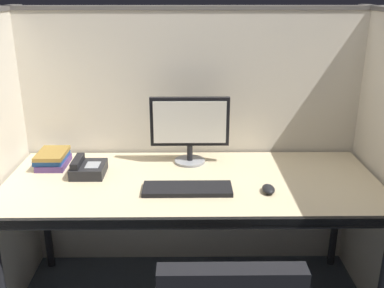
# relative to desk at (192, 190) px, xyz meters

# --- Properties ---
(cubicle_partition_rear) EXTENTS (2.21, 0.06, 1.57)m
(cubicle_partition_rear) POSITION_rel_desk_xyz_m (0.00, 0.46, 0.10)
(cubicle_partition_rear) COLOR beige
(cubicle_partition_rear) RESTS_ON ground
(desk) EXTENTS (1.90, 0.80, 0.74)m
(desk) POSITION_rel_desk_xyz_m (0.00, 0.00, 0.00)
(desk) COLOR beige
(desk) RESTS_ON ground
(monitor_center) EXTENTS (0.43, 0.17, 0.37)m
(monitor_center) POSITION_rel_desk_xyz_m (-0.01, 0.26, 0.27)
(monitor_center) COLOR gray
(monitor_center) RESTS_ON desk
(keyboard_main) EXTENTS (0.43, 0.15, 0.02)m
(keyboard_main) POSITION_rel_desk_xyz_m (-0.02, -0.11, 0.06)
(keyboard_main) COLOR black
(keyboard_main) RESTS_ON desk
(computer_mouse) EXTENTS (0.06, 0.10, 0.04)m
(computer_mouse) POSITION_rel_desk_xyz_m (0.36, -0.13, 0.07)
(computer_mouse) COLOR black
(computer_mouse) RESTS_ON desk
(book_stack) EXTENTS (0.16, 0.22, 0.08)m
(book_stack) POSITION_rel_desk_xyz_m (-0.76, 0.22, 0.09)
(book_stack) COLOR #4C3366
(book_stack) RESTS_ON desk
(desk_phone) EXTENTS (0.17, 0.19, 0.09)m
(desk_phone) POSITION_rel_desk_xyz_m (-0.55, 0.10, 0.08)
(desk_phone) COLOR black
(desk_phone) RESTS_ON desk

